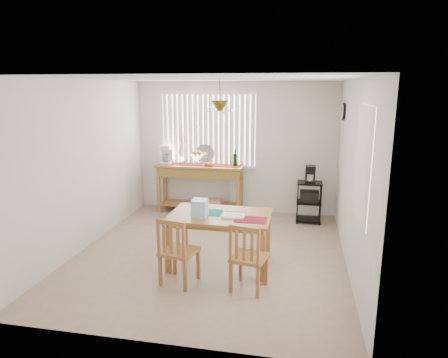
% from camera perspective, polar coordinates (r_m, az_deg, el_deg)
% --- Properties ---
extents(ground, '(4.00, 4.50, 0.01)m').
position_cam_1_polar(ground, '(6.23, -1.90, -10.59)').
color(ground, tan).
extents(room_shell, '(4.20, 4.70, 2.70)m').
position_cam_1_polar(room_shell, '(5.78, -1.97, 5.06)').
color(room_shell, silver).
rests_on(room_shell, ground).
extents(sideboard, '(1.73, 0.49, 0.97)m').
position_cam_1_polar(sideboard, '(7.99, -3.38, 0.29)').
color(sideboard, '#9F6A35').
rests_on(sideboard, ground).
extents(sideboard_items, '(1.64, 0.41, 0.75)m').
position_cam_1_polar(sideboard_items, '(8.02, -5.50, 3.17)').
color(sideboard_items, maroon).
rests_on(sideboard_items, sideboard).
extents(wire_cart, '(0.45, 0.36, 0.77)m').
position_cam_1_polar(wire_cart, '(7.62, 12.06, -2.70)').
color(wire_cart, black).
rests_on(wire_cart, ground).
extents(cart_items, '(0.18, 0.22, 0.32)m').
position_cam_1_polar(cart_items, '(7.52, 12.22, 0.64)').
color(cart_items, black).
rests_on(cart_items, wire_cart).
extents(dining_table, '(1.42, 0.92, 0.75)m').
position_cam_1_polar(dining_table, '(5.62, -0.57, -5.90)').
color(dining_table, '#9F6A35').
rests_on(dining_table, ground).
extents(table_items, '(1.08, 0.51, 0.24)m').
position_cam_1_polar(table_items, '(5.48, -2.24, -4.46)').
color(table_items, '#146F74').
rests_on(table_items, dining_table).
extents(chair_left, '(0.50, 0.50, 0.91)m').
position_cam_1_polar(chair_left, '(5.20, -6.65, -10.25)').
color(chair_left, '#9F6A35').
rests_on(chair_left, ground).
extents(chair_right, '(0.49, 0.49, 0.89)m').
position_cam_1_polar(chair_right, '(5.02, 3.46, -11.15)').
color(chair_right, '#9F6A35').
rests_on(chair_right, ground).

